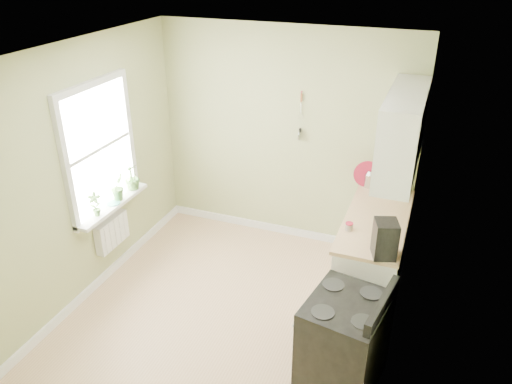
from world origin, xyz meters
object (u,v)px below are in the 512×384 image
(stand_mixer, at_px, (393,179))
(kettle, at_px, (369,179))
(stove, at_px, (344,343))
(coffee_maker, at_px, (385,240))

(stand_mixer, bearing_deg, kettle, 167.75)
(stove, height_order, coffee_maker, coffee_maker)
(kettle, height_order, coffee_maker, coffee_maker)
(coffee_maker, bearing_deg, stand_mixer, 94.02)
(stove, relative_size, stand_mixer, 2.51)
(coffee_maker, bearing_deg, kettle, 104.59)
(stove, relative_size, kettle, 4.90)
(stove, bearing_deg, stand_mixer, 87.97)
(stove, relative_size, coffee_maker, 2.80)
(stand_mixer, bearing_deg, stove, -92.03)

